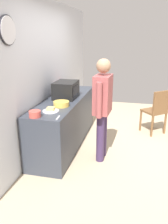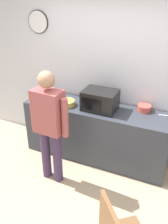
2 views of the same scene
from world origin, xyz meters
TOP-DOWN VIEW (x-y plane):
  - ground_plane at (0.00, 0.00)m, footprint 6.00×6.00m
  - back_wall at (-0.01, 1.60)m, footprint 5.40×0.13m
  - kitchen_counter at (-0.13, 1.22)m, footprint 2.28×0.62m
  - microwave at (-0.08, 1.20)m, footprint 0.50×0.39m
  - sandwich_plate at (-0.89, 1.18)m, footprint 0.25×0.25m
  - salad_bowl at (0.55, 1.42)m, footprint 0.20×0.20m
  - cereal_bowl at (-1.17, 1.31)m, footprint 0.17×0.17m
  - mixing_bowl at (-0.60, 1.12)m, footprint 0.26×0.26m
  - fork_utensil at (-1.13, 0.98)m, footprint 0.17×0.03m
  - spoon_utensil at (0.85, 1.39)m, footprint 0.17×0.05m
  - person_standing at (-0.51, 0.46)m, footprint 0.59×0.27m

SIDE VIEW (x-z plane):
  - ground_plane at x=0.00m, z-range 0.00..0.00m
  - kitchen_counter at x=-0.13m, z-range 0.00..0.89m
  - fork_utensil at x=-1.13m, z-range 0.89..0.90m
  - spoon_utensil at x=0.85m, z-range 0.89..0.90m
  - sandwich_plate at x=-0.89m, z-range 0.88..0.95m
  - mixing_bowl at x=-0.60m, z-range 0.89..0.98m
  - cereal_bowl at x=-1.17m, z-range 0.89..0.98m
  - salad_bowl at x=0.55m, z-range 0.89..0.98m
  - person_standing at x=-0.51m, z-range 0.14..1.80m
  - microwave at x=-0.08m, z-range 0.89..1.19m
  - back_wall at x=-0.01m, z-range 0.00..2.60m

